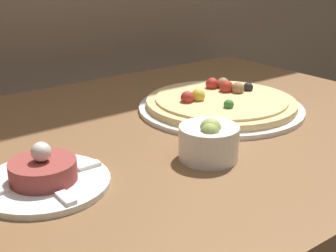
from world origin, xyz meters
TOP-DOWN VIEW (x-y plane):
  - dining_table at (0.00, 0.43)m, footprint 1.34×0.87m
  - pizza_plate at (0.24, 0.46)m, footprint 0.37×0.37m
  - tartare_plate at (-0.23, 0.35)m, footprint 0.20×0.20m
  - small_bowl at (0.04, 0.27)m, footprint 0.10×0.10m

SIDE VIEW (x-z plane):
  - dining_table at x=0.00m, z-range 0.29..1.07m
  - pizza_plate at x=0.24m, z-range 0.76..0.82m
  - tartare_plate at x=-0.23m, z-range 0.76..0.83m
  - small_bowl at x=0.04m, z-range 0.77..0.85m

